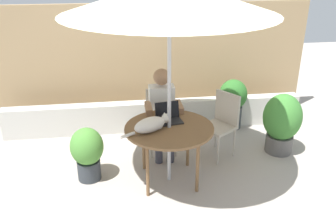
% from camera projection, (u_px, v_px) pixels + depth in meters
% --- Properties ---
extents(ground_plane, '(14.00, 14.00, 0.00)m').
position_uv_depth(ground_plane, '(169.00, 179.00, 4.49)').
color(ground_plane, '#ADA399').
extents(fence_back, '(5.24, 0.08, 1.92)m').
position_uv_depth(fence_back, '(152.00, 62.00, 5.92)').
color(fence_back, tan).
rests_on(fence_back, ground).
extents(planter_wall_low, '(4.72, 0.20, 0.48)m').
position_uv_depth(planter_wall_low, '(156.00, 115.00, 5.71)').
color(planter_wall_low, beige).
rests_on(planter_wall_low, ground).
extents(patio_table, '(1.06, 1.06, 0.73)m').
position_uv_depth(patio_table, '(169.00, 131.00, 4.22)').
color(patio_table, brown).
rests_on(patio_table, ground).
extents(chair_occupied, '(0.40, 0.40, 0.90)m').
position_uv_depth(chair_occupied, '(161.00, 115.00, 5.00)').
color(chair_occupied, '#B2A899').
rests_on(chair_occupied, ground).
extents(chair_empty, '(0.55, 0.55, 0.90)m').
position_uv_depth(chair_empty, '(222.00, 120.00, 4.87)').
color(chair_empty, '#B2A899').
rests_on(chair_empty, ground).
extents(person_seated, '(0.48, 0.48, 1.24)m').
position_uv_depth(person_seated, '(162.00, 109.00, 4.79)').
color(person_seated, white).
rests_on(person_seated, ground).
extents(laptop, '(0.33, 0.29, 0.21)m').
position_uv_depth(laptop, '(168.00, 115.00, 4.35)').
color(laptop, black).
rests_on(laptop, patio_table).
extents(cat, '(0.60, 0.36, 0.17)m').
position_uv_depth(cat, '(152.00, 124.00, 4.07)').
color(cat, silver).
rests_on(cat, patio_table).
extents(potted_plant_near_fence, '(0.41, 0.41, 0.70)m').
position_uv_depth(potted_plant_near_fence, '(87.00, 151.00, 4.36)').
color(potted_plant_near_fence, '#33383D').
rests_on(potted_plant_near_fence, ground).
extents(potted_plant_by_chair, '(0.44, 0.44, 0.81)m').
position_uv_depth(potted_plant_by_chair, '(233.00, 101.00, 5.69)').
color(potted_plant_by_chair, '#33383D').
rests_on(potted_plant_by_chair, ground).
extents(potted_plant_corner, '(0.53, 0.53, 0.87)m').
position_uv_depth(potted_plant_corner, '(282.00, 121.00, 4.95)').
color(potted_plant_corner, '#595654').
rests_on(potted_plant_corner, ground).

